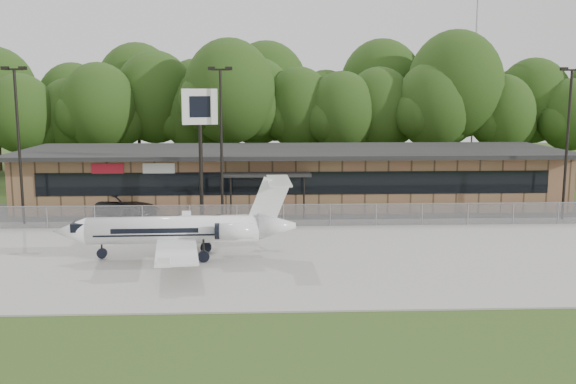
{
  "coord_description": "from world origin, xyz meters",
  "views": [
    {
      "loc": [
        -2.41,
        -25.38,
        8.79
      ],
      "look_at": [
        -0.84,
        12.0,
        2.79
      ],
      "focal_mm": 40.0,
      "sensor_mm": 36.0,
      "label": 1
    }
  ],
  "objects_px": {
    "business_jet": "(182,231)",
    "pole_sign": "(200,121)",
    "suv": "(121,205)",
    "terminal": "(292,176)"
  },
  "relations": [
    {
      "from": "business_jet",
      "to": "pole_sign",
      "type": "relative_size",
      "value": 1.42
    },
    {
      "from": "pole_sign",
      "to": "suv",
      "type": "bearing_deg",
      "value": 141.37
    },
    {
      "from": "terminal",
      "to": "business_jet",
      "type": "distance_m",
      "value": 17.79
    },
    {
      "from": "business_jet",
      "to": "suv",
      "type": "relative_size",
      "value": 2.25
    },
    {
      "from": "business_jet",
      "to": "suv",
      "type": "xyz_separation_m",
      "value": [
        -5.78,
        12.09,
        -0.74
      ]
    },
    {
      "from": "terminal",
      "to": "suv",
      "type": "height_order",
      "value": "terminal"
    },
    {
      "from": "terminal",
      "to": "pole_sign",
      "type": "distance_m",
      "value": 10.62
    },
    {
      "from": "business_jet",
      "to": "pole_sign",
      "type": "distance_m",
      "value": 10.75
    },
    {
      "from": "terminal",
      "to": "business_jet",
      "type": "xyz_separation_m",
      "value": [
        -6.53,
        -16.53,
        -0.66
      ]
    },
    {
      "from": "terminal",
      "to": "pole_sign",
      "type": "height_order",
      "value": "pole_sign"
    }
  ]
}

